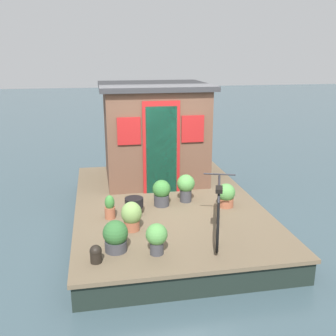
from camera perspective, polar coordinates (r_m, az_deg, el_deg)
The scene contains 13 objects.
ground_plane at distance 7.53m, azimuth -0.28°, elevation -7.76°, with size 60.00×60.00×0.00m, color #384C54.
houseboat_deck at distance 7.45m, azimuth -0.28°, elevation -6.29°, with size 5.04×3.31×0.42m.
houseboat_cabin at distance 8.42m, azimuth -2.02°, elevation 5.23°, with size 2.01×2.25×2.05m.
bicycle at distance 5.99m, azimuth 7.28°, elevation -6.12°, with size 1.67×0.67×0.83m.
potted_plant_lavender at distance 5.57m, azimuth -7.61°, elevation -9.74°, with size 0.35×0.35×0.45m.
potted_plant_fern at distance 7.07m, azimuth -0.95°, elevation -3.55°, with size 0.32×0.32×0.48m.
potted_plant_mint at distance 7.26m, azimuth 2.60°, elevation -2.65°, with size 0.33×0.33×0.52m.
potted_plant_succulent at distance 6.63m, azimuth -8.42°, elevation -5.66°, with size 0.18×0.18×0.41m.
potted_plant_rosemary at distance 6.15m, azimuth -5.30°, elevation -6.88°, with size 0.32×0.32×0.46m.
potted_plant_basil at distance 7.12m, azimuth 8.41°, elevation -3.89°, with size 0.32×0.32×0.43m.
potted_plant_ivy at distance 5.44m, azimuth -1.66°, elevation -9.96°, with size 0.30×0.30×0.44m.
charcoal_grill at distance 6.77m, azimuth -4.93°, elevation -5.09°, with size 0.32×0.32×0.28m.
mooring_bollard at distance 5.37m, azimuth -10.41°, elevation -12.10°, with size 0.16×0.16×0.25m.
Camera 1 is at (-6.76, 1.22, 3.09)m, focal length 42.09 mm.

